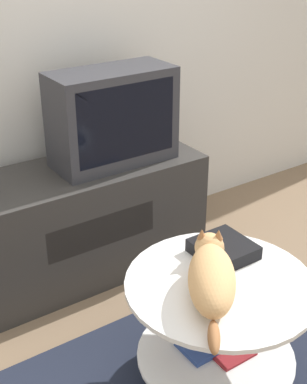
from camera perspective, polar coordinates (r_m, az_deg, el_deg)
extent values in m
plane|color=#7F664C|center=(2.35, 5.43, -19.33)|extent=(12.00, 12.00, 0.00)
cube|color=silver|center=(2.79, -11.53, 18.24)|extent=(8.00, 0.05, 2.60)
cube|color=#1E2333|center=(2.34, 5.44, -19.16)|extent=(1.75, 1.00, 0.02)
cube|color=#33302D|center=(2.81, -7.78, -3.14)|extent=(1.30, 0.48, 0.60)
cube|color=black|center=(2.60, -5.47, -4.17)|extent=(0.58, 0.01, 0.17)
cube|color=#333338|center=(2.66, -4.39, 7.95)|extent=(0.61, 0.28, 0.47)
cube|color=black|center=(2.55, -2.84, 7.40)|extent=(0.53, 0.01, 0.37)
cylinder|color=#B2B2B7|center=(2.32, 6.44, -19.23)|extent=(0.30, 0.30, 0.01)
cylinder|color=#B7B7BC|center=(2.16, 6.76, -14.96)|extent=(0.04, 0.04, 0.47)
cylinder|color=white|center=(2.23, 6.62, -16.78)|extent=(0.62, 0.62, 0.01)
cylinder|color=white|center=(2.01, 7.13, -9.70)|extent=(0.71, 0.71, 0.02)
cube|color=#2D478C|center=(2.23, 5.28, -15.99)|extent=(0.18, 0.15, 0.02)
cube|color=maroon|center=(2.22, 8.18, -16.50)|extent=(0.16, 0.14, 0.01)
cube|color=black|center=(2.14, 7.46, -6.05)|extent=(0.21, 0.22, 0.05)
ellipsoid|color=tan|center=(1.88, 6.23, -9.20)|extent=(0.37, 0.41, 0.15)
sphere|color=tan|center=(2.08, 5.99, -5.90)|extent=(0.12, 0.12, 0.12)
cone|color=#996038|center=(2.05, 5.17, -4.45)|extent=(0.04, 0.04, 0.04)
cone|color=#996038|center=(2.05, 6.96, -4.49)|extent=(0.04, 0.04, 0.04)
ellipsoid|color=#996038|center=(1.72, 6.46, -15.12)|extent=(0.12, 0.14, 0.05)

